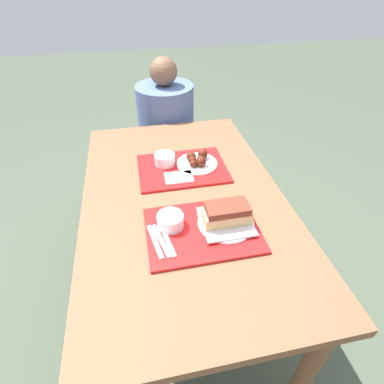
{
  "coord_description": "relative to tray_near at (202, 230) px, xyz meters",
  "views": [
    {
      "loc": [
        -0.17,
        -1.01,
        1.6
      ],
      "look_at": [
        0.03,
        -0.04,
        0.81
      ],
      "focal_mm": 28.0,
      "sensor_mm": 36.0,
      "label": 1
    }
  ],
  "objects": [
    {
      "name": "ground_plane",
      "position": [
        -0.03,
        0.23,
        -0.78
      ],
      "size": [
        12.0,
        12.0,
        0.0
      ],
      "primitive_type": "plane",
      "color": "#424C3D"
    },
    {
      "name": "picnic_table",
      "position": [
        -0.03,
        0.23,
        -0.11
      ],
      "size": [
        0.87,
        1.42,
        0.77
      ],
      "color": "brown",
      "rests_on": "ground_plane"
    },
    {
      "name": "picnic_bench_far",
      "position": [
        -0.03,
        1.16,
        -0.39
      ],
      "size": [
        0.82,
        0.28,
        0.47
      ],
      "color": "brown",
      "rests_on": "ground_plane"
    },
    {
      "name": "tray_near",
      "position": [
        0.0,
        0.0,
        0.0
      ],
      "size": [
        0.43,
        0.32,
        0.01
      ],
      "color": "red",
      "rests_on": "picnic_table"
    },
    {
      "name": "tray_far",
      "position": [
        -0.0,
        0.43,
        0.0
      ],
      "size": [
        0.43,
        0.32,
        0.01
      ],
      "color": "red",
      "rests_on": "picnic_table"
    },
    {
      "name": "bowl_coleslaw_near",
      "position": [
        -0.12,
        0.04,
        0.04
      ],
      "size": [
        0.1,
        0.1,
        0.05
      ],
      "color": "silver",
      "rests_on": "tray_near"
    },
    {
      "name": "brisket_sandwich_plate",
      "position": [
        0.1,
        0.01,
        0.04
      ],
      "size": [
        0.22,
        0.22,
        0.09
      ],
      "color": "white",
      "rests_on": "tray_near"
    },
    {
      "name": "plastic_fork_near",
      "position": [
        -0.16,
        -0.03,
        0.01
      ],
      "size": [
        0.06,
        0.17,
        0.0
      ],
      "color": "white",
      "rests_on": "tray_near"
    },
    {
      "name": "plastic_knife_near",
      "position": [
        -0.14,
        -0.03,
        0.01
      ],
      "size": [
        0.04,
        0.17,
        0.0
      ],
      "color": "white",
      "rests_on": "tray_near"
    },
    {
      "name": "plastic_spoon_near",
      "position": [
        -0.18,
        -0.03,
        0.01
      ],
      "size": [
        0.05,
        0.17,
        0.0
      ],
      "color": "white",
      "rests_on": "tray_near"
    },
    {
      "name": "condiment_packet",
      "position": [
        0.01,
        0.07,
        0.01
      ],
      "size": [
        0.04,
        0.03,
        0.01
      ],
      "color": "teal",
      "rests_on": "tray_near"
    },
    {
      "name": "bowl_coleslaw_far",
      "position": [
        -0.08,
        0.48,
        0.04
      ],
      "size": [
        0.1,
        0.1,
        0.05
      ],
      "color": "silver",
      "rests_on": "tray_far"
    },
    {
      "name": "wings_plate_far",
      "position": [
        0.08,
        0.44,
        0.03
      ],
      "size": [
        0.2,
        0.2,
        0.06
      ],
      "color": "white",
      "rests_on": "tray_far"
    },
    {
      "name": "napkin_far",
      "position": [
        -0.03,
        0.34,
        0.01
      ],
      "size": [
        0.13,
        0.09,
        0.01
      ],
      "color": "white",
      "rests_on": "tray_far"
    },
    {
      "name": "person_seated_across",
      "position": [
        0.01,
        1.16,
        -0.05
      ],
      "size": [
        0.38,
        0.38,
        0.65
      ],
      "color": "#4C6093",
      "rests_on": "picnic_bench_far"
    }
  ]
}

